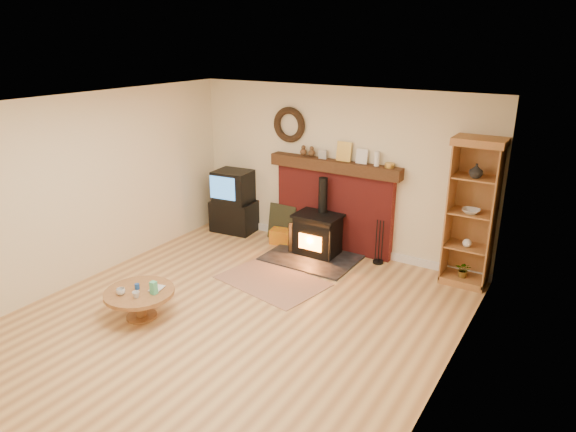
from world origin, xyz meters
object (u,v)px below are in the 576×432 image
Objects in this scene: curio_cabinet at (472,213)px; coffee_table at (140,296)px; wood_stove at (317,236)px; tv_unit at (234,202)px.

coffee_table is at bearing -135.41° from curio_cabinet.
wood_stove is 1.80m from tv_unit.
tv_unit is 0.53× the size of curio_cabinet.
coffee_table is (-3.15, -3.11, -0.74)m from curio_cabinet.
wood_stove is 1.65× the size of coffee_table.
curio_cabinet reaches higher than wood_stove.
wood_stove is 1.27× the size of tv_unit.
coffee_table is (0.86, -3.02, -0.23)m from tv_unit.
wood_stove reaches higher than coffee_table.
tv_unit is at bearing 105.86° from coffee_table.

